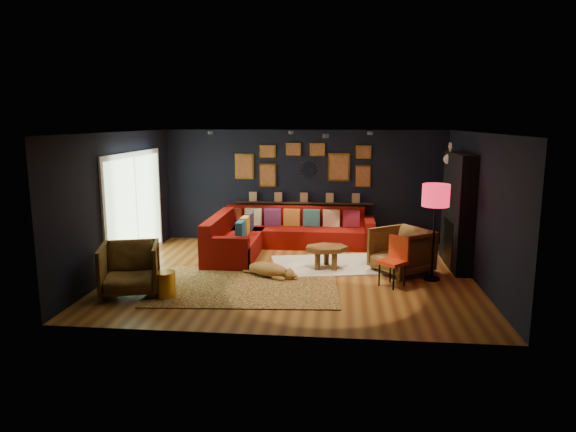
# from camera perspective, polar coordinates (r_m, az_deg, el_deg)

# --- Properties ---
(floor) EXTENTS (6.50, 6.50, 0.00)m
(floor) POSITION_cam_1_polar(r_m,az_deg,el_deg) (9.55, 0.55, -6.51)
(floor) COLOR #9A6529
(floor) RESTS_ON ground
(room_walls) EXTENTS (6.50, 6.50, 6.50)m
(room_walls) POSITION_cam_1_polar(r_m,az_deg,el_deg) (9.21, 0.57, 3.01)
(room_walls) COLOR black
(room_walls) RESTS_ON ground
(sectional) EXTENTS (3.41, 2.69, 0.86)m
(sectional) POSITION_cam_1_polar(r_m,az_deg,el_deg) (11.27, -1.69, -2.16)
(sectional) COLOR maroon
(sectional) RESTS_ON ground
(ledge) EXTENTS (3.20, 0.12, 0.04)m
(ledge) POSITION_cam_1_polar(r_m,az_deg,el_deg) (11.95, 1.77, 1.48)
(ledge) COLOR black
(ledge) RESTS_ON room_walls
(gallery_wall) EXTENTS (3.15, 0.04, 1.02)m
(gallery_wall) POSITION_cam_1_polar(r_m,az_deg,el_deg) (11.88, 1.75, 5.74)
(gallery_wall) COLOR gold
(gallery_wall) RESTS_ON room_walls
(sunburst_mirror) EXTENTS (0.47, 0.16, 0.47)m
(sunburst_mirror) POSITION_cam_1_polar(r_m,az_deg,el_deg) (11.89, 2.29, 5.22)
(sunburst_mirror) COLOR silver
(sunburst_mirror) RESTS_ON room_walls
(fireplace) EXTENTS (0.31, 1.60, 2.20)m
(fireplace) POSITION_cam_1_polar(r_m,az_deg,el_deg) (10.39, 18.29, 0.15)
(fireplace) COLOR black
(fireplace) RESTS_ON ground
(deer_head) EXTENTS (0.50, 0.28, 0.45)m
(deer_head) POSITION_cam_1_polar(r_m,az_deg,el_deg) (10.76, 18.29, 6.02)
(deer_head) COLOR white
(deer_head) RESTS_ON fireplace
(sliding_door) EXTENTS (0.06, 2.80, 2.20)m
(sliding_door) POSITION_cam_1_polar(r_m,az_deg,el_deg) (10.65, -16.62, 0.91)
(sliding_door) COLOR white
(sliding_door) RESTS_ON ground
(ceiling_spots) EXTENTS (3.30, 2.50, 0.06)m
(ceiling_spots) POSITION_cam_1_polar(r_m,az_deg,el_deg) (9.93, 1.02, 9.15)
(ceiling_spots) COLOR black
(ceiling_spots) RESTS_ON room_walls
(shag_rug) EXTENTS (2.36, 1.93, 0.03)m
(shag_rug) POSITION_cam_1_polar(r_m,az_deg,el_deg) (10.14, 4.39, -5.43)
(shag_rug) COLOR white
(shag_rug) RESTS_ON ground
(leopard_rug) EXTENTS (3.28, 2.46, 0.02)m
(leopard_rug) POSITION_cam_1_polar(r_m,az_deg,el_deg) (8.93, -4.72, -7.71)
(leopard_rug) COLOR #DB9F52
(leopard_rug) RESTS_ON ground
(coffee_table) EXTENTS (0.97, 0.82, 0.42)m
(coffee_table) POSITION_cam_1_polar(r_m,az_deg,el_deg) (9.81, 4.28, -3.85)
(coffee_table) COLOR brown
(coffee_table) RESTS_ON shag_rug
(pouf) EXTENTS (0.55, 0.55, 0.36)m
(pouf) POSITION_cam_1_polar(r_m,az_deg,el_deg) (10.18, -6.12, -4.28)
(pouf) COLOR #A41E1B
(pouf) RESTS_ON shag_rug
(armchair_left) EXTENTS (1.11, 1.07, 0.93)m
(armchair_left) POSITION_cam_1_polar(r_m,az_deg,el_deg) (8.79, -17.18, -5.36)
(armchair_left) COLOR #A47534
(armchair_left) RESTS_ON ground
(armchair_right) EXTENTS (1.22, 1.24, 0.93)m
(armchair_right) POSITION_cam_1_polar(r_m,az_deg,el_deg) (9.74, 12.48, -3.58)
(armchair_right) COLOR #A47534
(armchair_right) RESTS_ON ground
(gold_stool) EXTENTS (0.33, 0.33, 0.42)m
(gold_stool) POSITION_cam_1_polar(r_m,az_deg,el_deg) (8.54, -13.48, -7.42)
(gold_stool) COLOR gold
(gold_stool) RESTS_ON ground
(orange_chair) EXTENTS (0.57, 0.57, 0.86)m
(orange_chair) POSITION_cam_1_polar(r_m,az_deg,el_deg) (8.99, 11.81, -4.48)
(orange_chair) COLOR black
(orange_chair) RESTS_ON ground
(floor_lamp) EXTENTS (0.47, 0.47, 1.72)m
(floor_lamp) POSITION_cam_1_polar(r_m,az_deg,el_deg) (9.29, 16.09, 1.79)
(floor_lamp) COLOR black
(floor_lamp) RESTS_ON ground
(dog) EXTENTS (1.23, 0.95, 0.35)m
(dog) POSITION_cam_1_polar(r_m,az_deg,el_deg) (9.35, -2.21, -5.65)
(dog) COLOR #A5753E
(dog) RESTS_ON leopard_rug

